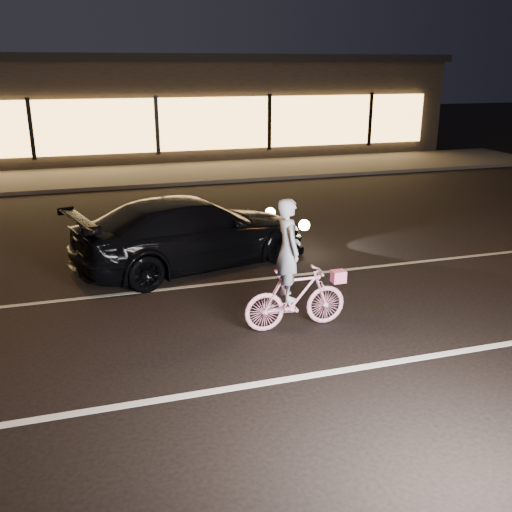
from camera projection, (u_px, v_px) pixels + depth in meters
name	position (u px, v px, depth m)	size (l,w,h in m)	color
ground	(291.00, 325.00, 8.72)	(90.00, 90.00, 0.00)	black
lane_stripe_near	(331.00, 372.00, 7.35)	(60.00, 0.12, 0.01)	silver
lane_stripe_far	(253.00, 280.00, 10.53)	(60.00, 0.10, 0.01)	gray
sidewalk	(166.00, 174.00, 20.49)	(30.00, 4.00, 0.12)	#383533
storefront	(144.00, 104.00, 25.24)	(25.40, 8.42, 4.20)	black
cyclist	(294.00, 284.00, 8.40)	(1.59, 0.55, 2.00)	#E92D76
sedan	(193.00, 232.00, 11.12)	(5.04, 3.12, 1.36)	black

